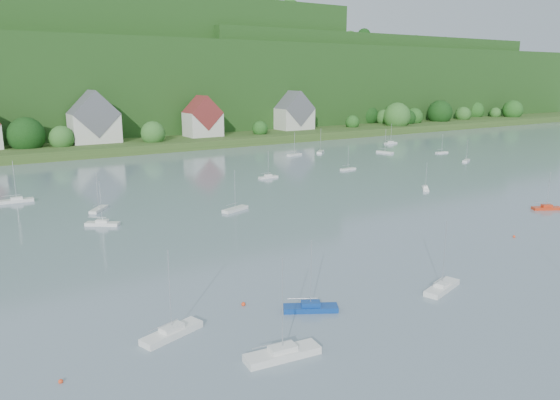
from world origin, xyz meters
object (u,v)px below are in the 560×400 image
Objects in this scene: near_sailboat_0 at (282,353)px; near_sailboat_6 at (172,332)px; near_sailboat_3 at (442,287)px; near_sailboat_1 at (311,307)px; near_sailboat_5 at (547,208)px.

near_sailboat_0 reaches higher than near_sailboat_6.
near_sailboat_6 is at bearing 151.34° from near_sailboat_3.
near_sailboat_6 is (-7.11, 9.56, -0.02)m from near_sailboat_0.
near_sailboat_0 reaches higher than near_sailboat_1.
near_sailboat_6 reaches higher than near_sailboat_3.
near_sailboat_0 is 1.11× the size of near_sailboat_3.
near_sailboat_0 is at bearing 169.63° from near_sailboat_3.
near_sailboat_5 is (74.37, 19.66, -0.07)m from near_sailboat_0.
near_sailboat_3 reaches higher than near_sailboat_1.
near_sailboat_5 is 82.11m from near_sailboat_6.
near_sailboat_5 is at bearing -11.05° from near_sailboat_6.
near_sailboat_6 is (-32.29, 6.55, 0.01)m from near_sailboat_3.
near_sailboat_1 is at bearing -28.12° from near_sailboat_6.
near_sailboat_1 reaches higher than near_sailboat_5.
near_sailboat_6 reaches higher than near_sailboat_1.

